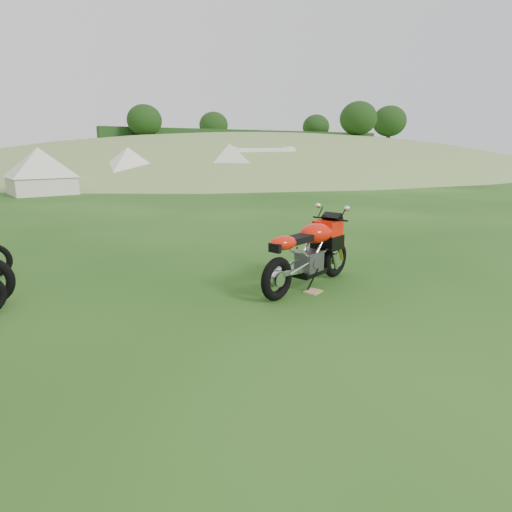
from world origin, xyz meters
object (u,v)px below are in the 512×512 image
sport_motorcycle (309,248)px  tent_right (230,164)px  plywood_board (313,292)px  caravan (260,165)px  tent_mid (129,166)px  tent_left (40,169)px

sport_motorcycle → tent_right: 20.28m
plywood_board → tent_right: bearing=66.3°
sport_motorcycle → caravan: 22.91m
plywood_board → tent_mid: 21.07m
tent_mid → tent_right: size_ratio=0.94×
plywood_board → tent_right: (8.27, 18.79, 1.26)m
tent_left → tent_mid: (4.87, 2.29, 0.01)m
sport_motorcycle → tent_right: bearing=48.2°
caravan → sport_motorcycle: bearing=-104.3°
plywood_board → caravan: bearing=60.9°
plywood_board → tent_left: size_ratio=0.09×
tent_mid → caravan: size_ratio=0.57×
sport_motorcycle → tent_mid: tent_mid is taller
plywood_board → caravan: size_ratio=0.05×
plywood_board → tent_mid: bearing=82.6°
sport_motorcycle → tent_right: tent_right is taller
plywood_board → caravan: caravan is taller
tent_mid → caravan: (8.57, -0.62, -0.06)m
plywood_board → tent_right: tent_right is taller
caravan → tent_right: bearing=-139.3°
sport_motorcycle → tent_right: size_ratio=0.72×
sport_motorcycle → tent_mid: 20.79m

